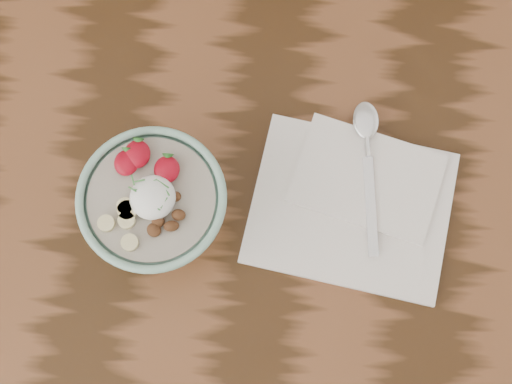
{
  "coord_description": "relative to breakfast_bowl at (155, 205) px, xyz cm",
  "views": [
    {
      "loc": [
        0.26,
        -22.82,
        162.95
      ],
      "look_at": [
        -1.05,
        -2.74,
        85.34
      ],
      "focal_mm": 50.0,
      "sensor_mm": 36.0,
      "label": 1
    }
  ],
  "objects": [
    {
      "name": "spoon",
      "position": [
        25.42,
        10.98,
        -3.96
      ],
      "size": [
        3.98,
        20.31,
        1.06
      ],
      "rotation": [
        0.0,
        0.0,
        0.08
      ],
      "color": "silver",
      "rests_on": "napkin"
    },
    {
      "name": "breakfast_bowl",
      "position": [
        0.0,
        0.0,
        0.0
      ],
      "size": [
        17.32,
        17.32,
        11.79
      ],
      "rotation": [
        0.0,
        0.0,
        0.0
      ],
      "color": "#87B6A3",
      "rests_on": "table"
    },
    {
      "name": "table",
      "position": [
        12.94,
        3.98,
        -15.21
      ],
      "size": [
        160.0,
        90.0,
        75.0
      ],
      "color": "#341E0D",
      "rests_on": "ground"
    },
    {
      "name": "napkin",
      "position": [
        24.19,
        3.32,
        -5.28
      ],
      "size": [
        27.49,
        23.88,
        1.51
      ],
      "rotation": [
        0.0,
        0.0,
        -0.16
      ],
      "color": "white",
      "rests_on": "table"
    }
  ]
}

